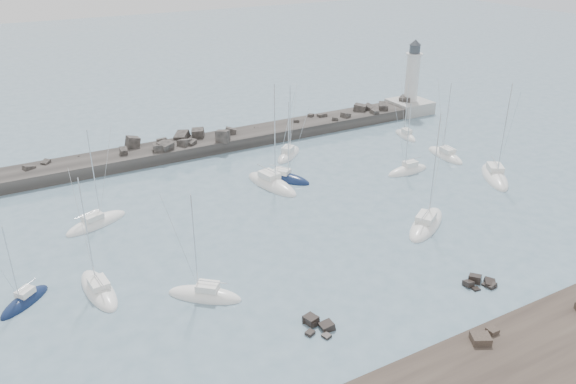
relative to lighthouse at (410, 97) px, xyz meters
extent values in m
plane|color=slate|center=(-47.00, -38.00, -3.09)|extent=(400.00, 400.00, 0.00)
cube|color=#2D241F|center=(-37.36, -55.29, -2.53)|extent=(0.90, 0.88, 0.42)
cube|color=#2D241F|center=(-39.17, -55.64, -2.41)|extent=(2.02, 1.92, 0.66)
cube|color=black|center=(-49.43, -47.43, -3.04)|extent=(1.40, 1.28, 1.30)
cube|color=black|center=(-50.11, -48.35, -3.06)|extent=(0.84, 0.88, 0.54)
cube|color=black|center=(-51.18, -47.35, -3.02)|extent=(0.95, 0.89, 0.45)
cube|color=black|center=(-50.52, -45.64, -3.04)|extent=(1.15, 1.13, 0.77)
cube|color=black|center=(-50.30, -46.05, -2.80)|extent=(1.31, 1.47, 0.98)
cube|color=black|center=(-50.31, -46.35, -2.85)|extent=(1.10, 1.13, 0.68)
cube|color=black|center=(-33.50, -48.71, -2.82)|extent=(0.92, 1.02, 0.78)
cube|color=black|center=(-33.30, -49.52, -3.18)|extent=(0.92, 0.83, 0.63)
cube|color=black|center=(-31.68, -49.79, -3.04)|extent=(1.23, 1.40, 0.90)
cube|color=black|center=(-32.30, -48.42, -2.88)|extent=(1.65, 1.70, 1.13)
cube|color=black|center=(-31.50, -49.59, -3.08)|extent=(1.65, 1.76, 1.18)
cube|color=#2C2927|center=(-54.50, 0.00, -2.89)|extent=(115.00, 6.00, 3.20)
cube|color=#2C2927|center=(-9.25, -0.86, -1.33)|extent=(1.93, 1.83, 1.61)
cube|color=#2C2927|center=(-19.38, 1.09, -1.38)|extent=(1.63, 1.44, 1.37)
cube|color=#2C2927|center=(-15.97, -1.30, -1.29)|extent=(2.07, 2.01, 1.75)
cube|color=#2C2927|center=(-45.07, -1.21, -1.08)|extent=(1.95, 1.94, 1.23)
cube|color=#2C2927|center=(-46.07, -1.00, -1.20)|extent=(2.50, 2.71, 2.06)
cube|color=#2C2927|center=(-37.62, 0.64, -1.21)|extent=(2.52, 2.18, 2.17)
cube|color=#2C2927|center=(-50.46, -1.45, -0.89)|extent=(1.76, 2.01, 1.47)
cube|color=#2C2927|center=(-7.03, -0.74, -0.98)|extent=(2.72, 2.85, 2.06)
cube|color=#2C2927|center=(-32.40, 1.01, -1.64)|extent=(1.01, 1.15, 0.93)
cube|color=#2C2927|center=(-61.31, 2.56, -1.77)|extent=(1.68, 1.67, 1.18)
cube|color=#2C2927|center=(-25.03, 0.68, -1.12)|extent=(1.37, 1.46, 0.80)
cube|color=#2C2927|center=(-49.34, -0.15, -0.73)|extent=(2.04, 2.32, 2.11)
cube|color=#2C2927|center=(-18.59, -1.84, -1.17)|extent=(1.51, 1.47, 1.08)
cube|color=#2C2927|center=(-55.38, -0.31, -0.86)|extent=(1.11, 1.59, 1.40)
cube|color=#2C2927|center=(-42.89, 1.46, -0.75)|extent=(2.58, 2.40, 2.03)
cube|color=#2C2927|center=(-53.36, 2.10, -0.61)|extent=(2.35, 1.89, 2.29)
cube|color=#2C2927|center=(-0.90, 0.20, -0.67)|extent=(2.84, 2.80, 1.95)
cube|color=#2C2927|center=(-66.10, 1.54, -1.36)|extent=(1.63, 1.67, 1.25)
cube|color=#2C2927|center=(-68.50, 0.57, -1.25)|extent=(1.92, 1.73, 1.17)
cube|color=#2C2927|center=(-9.59, 0.50, -1.24)|extent=(2.24, 2.50, 2.13)
cube|color=#2C2927|center=(-49.33, -1.56, -0.90)|extent=(2.64, 2.79, 2.20)
cube|color=#2C2927|center=(-21.26, 1.95, -1.36)|extent=(1.37, 1.41, 1.18)
cube|color=#2C2927|center=(-40.11, -2.16, -0.61)|extent=(2.62, 2.76, 2.33)
cube|color=#2C2927|center=(-10.06, -2.02, -1.29)|extent=(1.43, 1.62, 1.51)
cube|color=#2C2927|center=(-11.38, 0.64, -0.77)|extent=(2.76, 2.81, 1.48)
cube|color=#2C2927|center=(-45.31, 2.35, -1.18)|extent=(3.25, 3.16, 2.25)
cube|color=#9A9A95|center=(0.00, 0.00, -2.29)|extent=(7.00, 7.00, 3.00)
cylinder|color=silver|center=(0.00, 0.00, 3.71)|extent=(2.50, 2.50, 9.00)
cylinder|color=silver|center=(0.00, 0.00, 8.13)|extent=(3.20, 3.20, 0.25)
cylinder|color=#373C42|center=(0.00, 0.00, 9.01)|extent=(2.00, 2.00, 1.60)
cone|color=#373C42|center=(0.00, 0.00, 10.31)|extent=(2.20, 2.20, 1.00)
ellipsoid|color=#0F1C3F|center=(-72.65, -30.19, -3.04)|extent=(5.58, 5.11, 1.70)
cube|color=white|center=(-72.42, -30.00, -2.01)|extent=(1.99, 1.94, 0.61)
cylinder|color=silver|center=(-73.00, -30.49, 1.59)|extent=(0.10, 0.10, 7.81)
cylinder|color=silver|center=(-72.11, -29.74, -1.45)|extent=(1.82, 1.56, 0.09)
ellipsoid|color=white|center=(-66.04, -31.71, -3.04)|extent=(3.36, 8.44, 2.03)
cube|color=white|center=(-66.00, -32.12, -1.87)|extent=(1.88, 2.46, 0.63)
cylinder|color=silver|center=(-66.11, -31.05, 3.37)|extent=(0.11, 0.11, 11.11)
cylinder|color=silver|center=(-65.94, -32.69, -1.29)|extent=(0.42, 3.28, 0.09)
ellipsoid|color=white|center=(-63.25, -17.41, -3.04)|extent=(8.49, 5.28, 2.03)
cube|color=white|center=(-63.62, -17.56, -1.86)|extent=(2.71, 2.35, 0.64)
cylinder|color=silver|center=(-62.64, -17.18, 3.31)|extent=(0.11, 0.11, 10.97)
cylinder|color=silver|center=(-64.16, -17.77, -1.27)|extent=(3.07, 1.26, 0.09)
ellipsoid|color=white|center=(-57.25, -37.61, -3.04)|extent=(7.15, 6.58, 2.01)
cube|color=white|center=(-56.97, -37.85, -1.85)|extent=(2.56, 2.49, 0.67)
cylinder|color=silver|center=(-57.71, -37.22, 2.83)|extent=(0.12, 0.12, 10.04)
cylinder|color=silver|center=(-56.58, -38.19, -1.23)|extent=(2.33, 2.00, 0.10)
ellipsoid|color=white|center=(-39.50, -17.71, -3.04)|extent=(5.02, 10.32, 2.49)
cube|color=white|center=(-39.60, -17.22, -1.59)|extent=(2.52, 3.12, 0.79)
cylinder|color=silver|center=(-39.34, -18.48, 4.70)|extent=(0.14, 0.14, 13.36)
cylinder|color=silver|center=(-39.74, -16.54, -0.86)|extent=(0.92, 3.90, 0.11)
ellipsoid|color=white|center=(-28.63, -37.05, -3.04)|extent=(9.61, 7.50, 2.32)
cube|color=white|center=(-29.04, -37.30, -1.70)|extent=(3.26, 3.02, 0.71)
cylinder|color=silver|center=(-27.99, -36.65, 4.35)|extent=(0.12, 0.12, 12.81)
cylinder|color=silver|center=(-29.60, -37.65, -1.04)|extent=(3.28, 2.09, 0.10)
ellipsoid|color=#0F1C3F|center=(-36.93, -16.74, -3.04)|extent=(6.31, 7.89, 2.01)
cube|color=white|center=(-37.14, -16.41, -1.86)|extent=(2.52, 2.70, 0.65)
cylinder|color=silver|center=(-36.59, -17.26, 3.10)|extent=(0.11, 0.11, 10.58)
cylinder|color=silver|center=(-37.44, -15.95, -1.27)|extent=(1.79, 2.68, 0.09)
ellipsoid|color=white|center=(-19.79, -23.14, -3.04)|extent=(7.08, 2.28, 2.04)
cube|color=white|center=(-19.44, -23.13, -1.82)|extent=(1.99, 1.45, 0.72)
cylinder|color=silver|center=(-20.36, -23.14, 2.59)|extent=(0.12, 0.12, 9.52)
cylinder|color=silver|center=(-18.95, -23.12, -1.15)|extent=(2.82, 0.14, 0.10)
ellipsoid|color=white|center=(-10.60, -21.18, -3.04)|extent=(3.09, 8.04, 2.04)
cube|color=white|center=(-10.63, -21.57, -1.85)|extent=(1.76, 2.33, 0.66)
cylinder|color=silver|center=(-10.55, -20.55, 3.13)|extent=(0.11, 0.11, 10.61)
cylinder|color=silver|center=(-10.68, -22.12, -1.23)|extent=(0.36, 3.14, 0.09)
ellipsoid|color=white|center=(-10.37, -30.97, -3.04)|extent=(7.77, 9.61, 2.44)
cube|color=white|center=(-10.10, -30.57, -1.62)|extent=(3.09, 3.30, 0.78)
cylinder|color=silver|center=(-10.79, -31.60, 4.45)|extent=(0.13, 0.13, 12.92)
cylinder|color=silver|center=(-9.73, -30.01, -0.90)|extent=(2.21, 3.25, 0.11)
ellipsoid|color=white|center=(-9.99, -10.89, -3.04)|extent=(2.96, 6.36, 1.83)
cube|color=white|center=(-10.04, -11.19, -1.93)|extent=(1.52, 1.91, 0.66)
cylinder|color=silver|center=(-9.90, -10.41, 1.87)|extent=(0.11, 0.11, 8.26)
cylinder|color=silver|center=(-10.12, -11.61, -1.32)|extent=(0.53, 2.42, 0.09)
ellipsoid|color=white|center=(-31.95, -9.03, -3.04)|extent=(7.19, 6.51, 2.13)
cube|color=white|center=(-32.24, -9.26, -1.76)|extent=(2.56, 2.48, 0.75)
cylinder|color=silver|center=(-31.49, -8.65, 2.88)|extent=(0.13, 0.13, 10.03)
cylinder|color=silver|center=(-32.64, -9.59, -1.07)|extent=(2.36, 1.98, 0.11)
camera|label=1|loc=(-72.05, -80.84, 29.31)|focal=35.00mm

